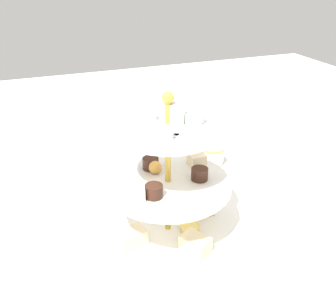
{
  "coord_description": "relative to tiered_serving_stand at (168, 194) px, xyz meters",
  "views": [
    {
      "loc": [
        -0.21,
        -0.55,
        0.47
      ],
      "look_at": [
        0.0,
        0.0,
        0.18
      ],
      "focal_mm": 41.74,
      "sensor_mm": 36.0,
      "label": 1
    }
  ],
  "objects": [
    {
      "name": "ground_plane",
      "position": [
        -0.0,
        -0.0,
        -0.09
      ],
      "size": [
        2.4,
        2.4,
        0.0
      ],
      "primitive_type": "plane",
      "color": "white"
    },
    {
      "name": "tiered_serving_stand",
      "position": [
        0.0,
        0.0,
        0.0
      ],
      "size": [
        0.27,
        0.27,
        0.28
      ],
      "color": "white",
      "rests_on": "ground_plane"
    },
    {
      "name": "water_glass_tall_right",
      "position": [
        0.13,
        -0.24,
        -0.02
      ],
      "size": [
        0.07,
        0.07,
        0.12
      ],
      "primitive_type": "cylinder",
      "color": "silver",
      "rests_on": "ground_plane"
    },
    {
      "name": "water_glass_short_left",
      "position": [
        0.06,
        0.27,
        -0.05
      ],
      "size": [
        0.06,
        0.06,
        0.07
      ],
      "primitive_type": "cylinder",
      "color": "silver",
      "rests_on": "ground_plane"
    },
    {
      "name": "teacup_with_saucer",
      "position": [
        0.2,
        0.21,
        -0.06
      ],
      "size": [
        0.09,
        0.09,
        0.05
      ],
      "color": "white",
      "rests_on": "ground_plane"
    },
    {
      "name": "butter_knife_right",
      "position": [
        0.33,
        0.01,
        -0.08
      ],
      "size": [
        0.03,
        0.17,
        0.0
      ],
      "primitive_type": "cube",
      "rotation": [
        0.0,
        0.0,
        7.94
      ],
      "color": "silver",
      "rests_on": "ground_plane"
    }
  ]
}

